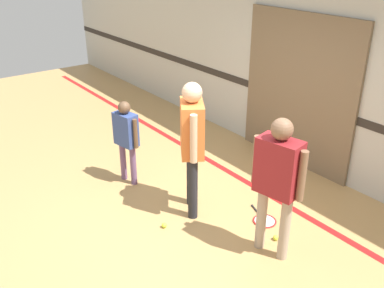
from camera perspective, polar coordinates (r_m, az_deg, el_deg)
name	(u,v)px	position (r m, az deg, el deg)	size (l,w,h in m)	color
ground_plane	(194,217)	(5.64, 0.32, -9.67)	(16.00, 16.00, 0.00)	tan
wall_back	(320,68)	(6.49, 16.71, 9.65)	(16.00, 0.07, 3.20)	beige
wall_panel	(298,92)	(6.74, 13.91, 6.80)	(2.07, 0.05, 2.35)	#756047
floor_stripe	(257,188)	(6.30, 8.73, -5.85)	(14.40, 0.10, 0.01)	red
person_instructor	(192,135)	(5.25, 0.00, 1.19)	(0.57, 0.50, 1.76)	#232328
person_student_left	(126,133)	(6.13, -8.79, 1.40)	(0.47, 0.25, 1.26)	#6B4C70
person_student_right	(278,174)	(4.60, 11.35, -3.96)	(0.62, 0.34, 1.66)	tan
racket_spare_on_floor	(264,220)	(5.64, 9.57, -9.96)	(0.56, 0.38, 0.03)	red
tennis_ball_near_instructor	(164,225)	(5.45, -3.73, -10.77)	(0.07, 0.07, 0.07)	#CCE038
tennis_ball_by_spare_racket	(285,218)	(5.69, 12.24, -9.60)	(0.07, 0.07, 0.07)	#CCE038
tennis_ball_stray_left	(276,238)	(5.33, 11.10, -12.17)	(0.07, 0.07, 0.07)	#CCE038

